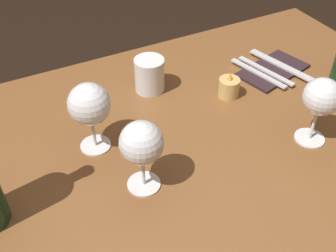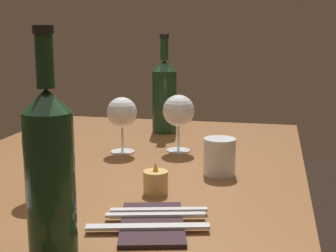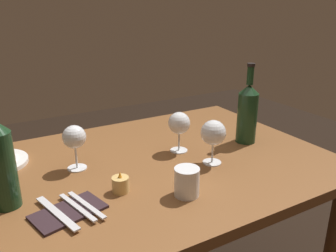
# 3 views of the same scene
# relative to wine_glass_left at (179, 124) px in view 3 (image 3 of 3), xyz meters

# --- Properties ---
(dining_table) EXTENTS (1.30, 0.90, 0.74)m
(dining_table) POSITION_rel_wine_glass_left_xyz_m (0.15, 0.04, -0.20)
(dining_table) COLOR brown
(dining_table) RESTS_ON ground
(wine_glass_left) EXTENTS (0.08, 0.08, 0.15)m
(wine_glass_left) POSITION_rel_wine_glass_left_xyz_m (0.00, 0.00, 0.00)
(wine_glass_left) COLOR white
(wine_glass_left) RESTS_ON dining_table
(wine_glass_right) EXTENTS (0.08, 0.08, 0.16)m
(wine_glass_right) POSITION_rel_wine_glass_left_xyz_m (0.38, -0.05, 0.00)
(wine_glass_right) COLOR white
(wine_glass_right) RESTS_ON dining_table
(wine_glass_centre) EXTENTS (0.09, 0.09, 0.16)m
(wine_glass_centre) POSITION_rel_wine_glass_left_xyz_m (-0.05, 0.15, 0.00)
(wine_glass_centre) COLOR white
(wine_glass_centre) RESTS_ON dining_table
(wine_bottle) EXTENTS (0.08, 0.08, 0.32)m
(wine_bottle) POSITION_rel_wine_glass_left_xyz_m (-0.29, 0.05, 0.01)
(wine_bottle) COLOR #19381E
(wine_bottle) RESTS_ON dining_table
(wine_bottle_second) EXTENTS (0.07, 0.07, 0.34)m
(wine_bottle_second) POSITION_rel_wine_glass_left_xyz_m (0.62, 0.08, 0.02)
(wine_bottle_second) COLOR #19381E
(wine_bottle_second) RESTS_ON dining_table
(water_tumbler) EXTENTS (0.08, 0.08, 0.09)m
(water_tumbler) POSITION_rel_wine_glass_left_xyz_m (0.15, 0.29, -0.07)
(water_tumbler) COLOR white
(water_tumbler) RESTS_ON dining_table
(votive_candle) EXTENTS (0.05, 0.05, 0.07)m
(votive_candle) POSITION_rel_wine_glass_left_xyz_m (0.31, 0.17, -0.09)
(votive_candle) COLOR #DBB266
(votive_candle) RESTS_ON dining_table
(folded_napkin) EXTENTS (0.21, 0.15, 0.01)m
(folded_napkin) POSITION_rel_wine_glass_left_xyz_m (0.48, 0.21, -0.11)
(folded_napkin) COLOR #2D1E23
(folded_napkin) RESTS_ON dining_table
(fork_inner) EXTENTS (0.06, 0.18, 0.00)m
(fork_inner) POSITION_rel_wine_glass_left_xyz_m (0.45, 0.21, -0.10)
(fork_inner) COLOR silver
(fork_inner) RESTS_ON folded_napkin
(fork_outer) EXTENTS (0.06, 0.18, 0.00)m
(fork_outer) POSITION_rel_wine_glass_left_xyz_m (0.43, 0.21, -0.10)
(fork_outer) COLOR silver
(fork_outer) RESTS_ON folded_napkin
(table_knife) EXTENTS (0.07, 0.21, 0.00)m
(table_knife) POSITION_rel_wine_glass_left_xyz_m (0.51, 0.21, -0.10)
(table_knife) COLOR silver
(table_knife) RESTS_ON folded_napkin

